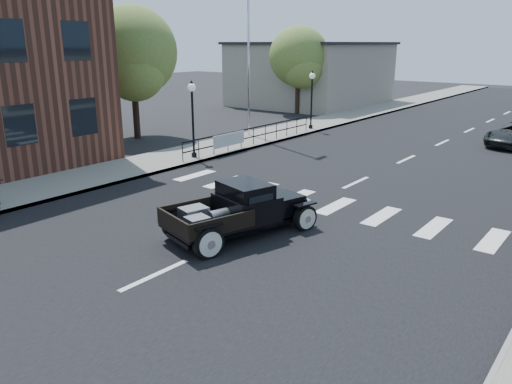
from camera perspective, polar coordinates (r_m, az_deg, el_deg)
The scene contains 13 objects.
ground at distance 13.76m, azimuth -2.02°, elevation -5.21°, with size 120.00×120.00×0.00m, color black.
road at distance 26.61m, azimuth 19.17°, elevation 4.66°, with size 14.00×80.00×0.02m, color black.
road_markings at distance 22.02m, azimuth 14.87°, elevation 2.65°, with size 12.00×60.00×0.06m, color silver, non-canonical shape.
sidewalk_left at distance 30.31m, azimuth 3.80°, elevation 7.05°, with size 3.00×80.00×0.15m, color gray.
low_building_left at distance 44.42m, azimuth 6.40°, elevation 13.19°, with size 10.00×12.00×5.00m, color gray.
railing at distance 25.53m, azimuth -0.28°, elevation 6.58°, with size 0.08×10.00×1.00m, color black, non-canonical shape.
banner at distance 24.00m, azimuth -3.09°, elevation 5.42°, with size 0.04×2.20×0.60m, color silver, non-canonical shape.
lamp_post_b at distance 22.58m, azimuth -7.23°, elevation 8.22°, with size 0.36×0.36×3.42m, color black, non-canonical shape.
lamp_post_c at distance 30.42m, azimuth 6.36°, elevation 10.41°, with size 0.36×0.36×3.42m, color black, non-canonical shape.
flagpole at distance 27.93m, azimuth -0.87°, elevation 19.96°, with size 0.12×0.12×13.15m, color silver.
big_tree_near at distance 28.49m, azimuth -13.85°, elevation 13.03°, with size 4.83×4.83×7.09m, color #586E2F, non-canonical shape.
big_tree_far at distance 37.98m, azimuth 4.85°, elevation 13.69°, with size 4.33×4.33×6.37m, color #586E2F, non-canonical shape.
hotrod_pickup at distance 13.66m, azimuth -1.90°, elevation -1.98°, with size 2.04×4.38×1.52m, color black, non-canonical shape.
Camera 1 is at (8.20, -9.79, 5.13)m, focal length 35.00 mm.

